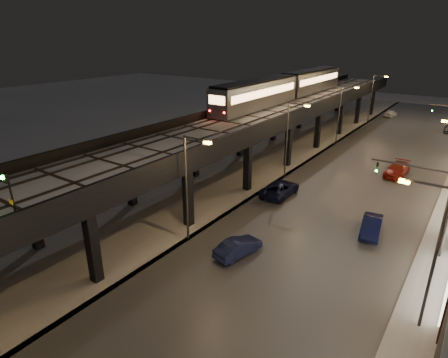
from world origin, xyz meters
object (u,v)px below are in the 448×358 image
Objects in this scene: subway_train at (288,86)px; rail_signal at (8,188)px; car_near_white at (238,248)px; car_mid_silver at (280,189)px; car_far_white at (391,114)px; car_onc_white at (397,170)px; car_onc_silver at (371,227)px.

subway_train reaches higher than rail_signal.
car_near_white is 12.53m from car_mid_silver.
rail_signal is at bearing 94.69° from car_far_white.
car_mid_silver is 49.69m from car_far_white.
car_near_white is 26.43m from car_onc_white.
rail_signal reaches higher than car_mid_silver.
subway_train is 9.46× the size of car_far_white.
car_onc_silver reaches higher than car_near_white.
car_far_white is (10.19, 28.48, -7.80)m from subway_train.
rail_signal is 16.30m from car_near_white.
car_onc_white reaches higher than car_far_white.
subway_train is 32.38m from car_onc_silver.
car_onc_white is (18.85, -7.78, -7.72)m from subway_train.
car_near_white is at bearing -138.04° from car_onc_silver.
car_far_white is at bearing 91.76° from car_onc_silver.
rail_signal is at bearing 82.59° from car_mid_silver.
car_onc_white is (12.45, 38.51, -7.85)m from rail_signal.
car_onc_white reaches higher than car_onc_silver.
rail_signal reaches higher than car_onc_silver.
car_near_white is at bearing 64.32° from rail_signal.
car_mid_silver is 1.37× the size of car_far_white.
subway_train is at bearing -64.31° from car_mid_silver.
rail_signal is at bearing -130.77° from car_onc_silver.
car_mid_silver is at bearing -64.91° from subway_train.
car_onc_silver is (20.15, -24.13, -7.75)m from subway_train.
car_far_white is 0.76× the size of car_onc_white.
rail_signal is 0.67× the size of car_near_white.
rail_signal is 0.54× the size of car_onc_white.
rail_signal is 26.52m from car_mid_silver.
car_mid_silver reaches higher than car_far_white.
car_near_white is 12.02m from car_onc_silver.
car_far_white is 37.28m from car_onc_white.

